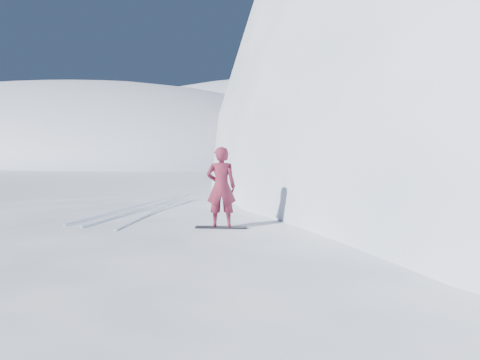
# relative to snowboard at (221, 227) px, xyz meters

# --- Properties ---
(near_ridge) EXTENTS (36.00, 28.00, 4.80)m
(near_ridge) POSITION_rel_snowboard_xyz_m (-0.75, -0.53, -2.41)
(near_ridge) COLOR white
(near_ridge) RESTS_ON ground
(far_ridge_a) EXTENTS (120.00, 70.00, 28.00)m
(far_ridge_a) POSITION_rel_snowboard_xyz_m (-71.75, 56.47, -2.41)
(far_ridge_a) COLOR white
(far_ridge_a) RESTS_ON ground
(far_ridge_c) EXTENTS (140.00, 90.00, 36.00)m
(far_ridge_c) POSITION_rel_snowboard_xyz_m (-41.75, 106.47, -2.41)
(far_ridge_c) COLOR white
(far_ridge_c) RESTS_ON ground
(wind_bumps) EXTENTS (16.00, 14.40, 1.00)m
(wind_bumps) POSITION_rel_snowboard_xyz_m (-2.30, -1.41, -2.41)
(wind_bumps) COLOR white
(wind_bumps) RESTS_ON ground
(snowboard) EXTENTS (1.27, 0.81, 0.02)m
(snowboard) POSITION_rel_snowboard_xyz_m (0.00, 0.00, 0.00)
(snowboard) COLOR black
(snowboard) RESTS_ON near_ridge
(snowboarder) EXTENTS (0.87, 0.76, 2.00)m
(snowboarder) POSITION_rel_snowboard_xyz_m (0.00, 0.00, 1.01)
(snowboarder) COLOR maroon
(snowboarder) RESTS_ON snowboard
(board_tracks) EXTENTS (2.21, 5.98, 0.04)m
(board_tracks) POSITION_rel_snowboard_xyz_m (-3.52, 1.36, 0.01)
(board_tracks) COLOR silver
(board_tracks) RESTS_ON ground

